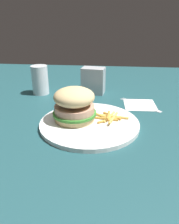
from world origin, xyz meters
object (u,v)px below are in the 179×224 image
at_px(drink_glass, 40,82).
at_px(napkin_dispenser, 93,80).
at_px(fork, 140,104).
at_px(fries_pile, 110,117).
at_px(sandwich, 74,104).
at_px(plate, 90,123).
at_px(napkin, 140,105).

xyz_separation_m(drink_glass, napkin_dispenser, (0.21, 0.03, 0.00)).
distance_m(fork, drink_glass, 0.40).
relative_size(fries_pile, fork, 0.79).
relative_size(sandwich, fries_pile, 1.18).
relative_size(sandwich, napkin_dispenser, 1.22).
xyz_separation_m(plate, napkin, (0.16, 0.17, -0.01)).
bearing_deg(sandwich, fries_pile, 7.52).
distance_m(napkin, napkin_dispenser, 0.22).
distance_m(fries_pile, napkin_dispenser, 0.28).
xyz_separation_m(napkin, fork, (-0.00, 0.00, 0.00)).
bearing_deg(sandwich, napkin, 37.90).
bearing_deg(plate, napkin_dispenser, 93.22).
relative_size(fries_pile, napkin_dispenser, 1.04).
bearing_deg(drink_glass, fries_pile, -39.67).
bearing_deg(fries_pile, plate, -157.76).
bearing_deg(napkin, fries_pile, -125.48).
bearing_deg(fries_pile, napkin, 54.52).
relative_size(drink_glass, napkin_dispenser, 1.09).
bearing_deg(drink_glass, napkin_dispenser, 8.38).
bearing_deg(drink_glass, napkin, -12.46).
bearing_deg(fries_pile, napkin_dispenser, 105.57).
distance_m(drink_glass, napkin_dispenser, 0.21).
bearing_deg(fries_pile, fork, 55.01).
bearing_deg(plate, napkin, 46.47).
distance_m(plate, fork, 0.24).
distance_m(plate, napkin, 0.24).
distance_m(plate, drink_glass, 0.35).
bearing_deg(fork, fries_pile, -124.99).
relative_size(plate, drink_glass, 2.53).
height_order(sandwich, fries_pile, sandwich).
bearing_deg(napkin, fork, 136.61).
bearing_deg(plate, fries_pile, 22.24).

